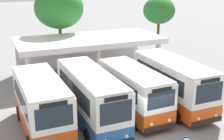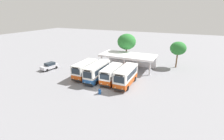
{
  "view_description": "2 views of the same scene",
  "coord_description": "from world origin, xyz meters",
  "px_view_note": "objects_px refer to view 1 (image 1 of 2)",
  "views": [
    {
      "loc": [
        -8.31,
        -13.26,
        9.06
      ],
      "look_at": [
        0.47,
        7.63,
        1.89
      ],
      "focal_mm": 49.95,
      "sensor_mm": 36.0,
      "label": 1
    },
    {
      "loc": [
        12.9,
        -23.42,
        12.95
      ],
      "look_at": [
        -0.15,
        5.1,
        1.93
      ],
      "focal_mm": 26.64,
      "sensor_mm": 36.0,
      "label": 2
    }
  ],
  "objects_px": {
    "waiting_chair_second_from_end": "(84,71)",
    "waiting_chair_fifth_seat": "(105,68)",
    "waiting_chair_end_by_column": "(76,72)",
    "waiting_chair_middle_seat": "(91,70)",
    "city_bus_second_in_row": "(91,95)",
    "waiting_chair_fourth_seat": "(98,69)",
    "city_bus_nearest_orange": "(41,103)",
    "city_bus_middle_cream": "(133,89)",
    "city_bus_fourth_amber": "(173,82)"
  },
  "relations": [
    {
      "from": "city_bus_middle_cream",
      "to": "waiting_chair_middle_seat",
      "type": "bearing_deg",
      "value": 89.87
    },
    {
      "from": "city_bus_nearest_orange",
      "to": "waiting_chair_fourth_seat",
      "type": "distance_m",
      "value": 11.06
    },
    {
      "from": "city_bus_nearest_orange",
      "to": "city_bus_middle_cream",
      "type": "distance_m",
      "value": 5.99
    },
    {
      "from": "city_bus_nearest_orange",
      "to": "city_bus_fourth_amber",
      "type": "distance_m",
      "value": 8.99
    },
    {
      "from": "city_bus_second_in_row",
      "to": "city_bus_fourth_amber",
      "type": "distance_m",
      "value": 5.99
    },
    {
      "from": "waiting_chair_second_from_end",
      "to": "city_bus_nearest_orange",
      "type": "bearing_deg",
      "value": -121.48
    },
    {
      "from": "city_bus_middle_cream",
      "to": "waiting_chair_second_from_end",
      "type": "bearing_deg",
      "value": 94.48
    },
    {
      "from": "city_bus_nearest_orange",
      "to": "city_bus_fourth_amber",
      "type": "xyz_separation_m",
      "value": [
        8.99,
        -0.03,
        0.05
      ]
    },
    {
      "from": "city_bus_second_in_row",
      "to": "waiting_chair_fourth_seat",
      "type": "height_order",
      "value": "city_bus_second_in_row"
    },
    {
      "from": "waiting_chair_end_by_column",
      "to": "city_bus_middle_cream",
      "type": "bearing_deg",
      "value": -80.87
    },
    {
      "from": "city_bus_second_in_row",
      "to": "city_bus_fourth_amber",
      "type": "bearing_deg",
      "value": 0.63
    },
    {
      "from": "waiting_chair_middle_seat",
      "to": "waiting_chair_fourth_seat",
      "type": "bearing_deg",
      "value": 8.92
    },
    {
      "from": "city_bus_fourth_amber",
      "to": "waiting_chair_fifth_seat",
      "type": "height_order",
      "value": "city_bus_fourth_amber"
    },
    {
      "from": "waiting_chair_end_by_column",
      "to": "city_bus_second_in_row",
      "type": "bearing_deg",
      "value": -100.61
    },
    {
      "from": "city_bus_nearest_orange",
      "to": "waiting_chair_second_from_end",
      "type": "distance_m",
      "value": 10.26
    },
    {
      "from": "city_bus_fourth_amber",
      "to": "waiting_chair_fifth_seat",
      "type": "relative_size",
      "value": 8.67
    },
    {
      "from": "waiting_chair_end_by_column",
      "to": "waiting_chair_second_from_end",
      "type": "xyz_separation_m",
      "value": [
        0.7,
        0.1,
        0.0
      ]
    },
    {
      "from": "city_bus_nearest_orange",
      "to": "city_bus_middle_cream",
      "type": "xyz_separation_m",
      "value": [
        5.99,
        0.06,
        -0.08
      ]
    },
    {
      "from": "waiting_chair_second_from_end",
      "to": "waiting_chair_fifth_seat",
      "type": "height_order",
      "value": "same"
    },
    {
      "from": "city_bus_middle_cream",
      "to": "waiting_chair_end_by_column",
      "type": "xyz_separation_m",
      "value": [
        -1.37,
        8.53,
        -1.19
      ]
    },
    {
      "from": "city_bus_second_in_row",
      "to": "city_bus_middle_cream",
      "type": "distance_m",
      "value": 3.0
    },
    {
      "from": "city_bus_middle_cream",
      "to": "waiting_chair_fourth_seat",
      "type": "xyz_separation_m",
      "value": [
        0.71,
        8.64,
        -1.19
      ]
    },
    {
      "from": "waiting_chair_second_from_end",
      "to": "waiting_chair_fifth_seat",
      "type": "relative_size",
      "value": 1.0
    },
    {
      "from": "city_bus_fourth_amber",
      "to": "waiting_chair_end_by_column",
      "type": "relative_size",
      "value": 8.67
    },
    {
      "from": "city_bus_nearest_orange",
      "to": "waiting_chair_fifth_seat",
      "type": "relative_size",
      "value": 7.81
    },
    {
      "from": "city_bus_middle_cream",
      "to": "city_bus_second_in_row",
      "type": "bearing_deg",
      "value": -177.08
    },
    {
      "from": "city_bus_second_in_row",
      "to": "waiting_chair_second_from_end",
      "type": "xyz_separation_m",
      "value": [
        2.32,
        8.78,
        -1.29
      ]
    },
    {
      "from": "waiting_chair_fourth_seat",
      "to": "waiting_chair_fifth_seat",
      "type": "bearing_deg",
      "value": -2.93
    },
    {
      "from": "waiting_chair_second_from_end",
      "to": "waiting_chair_middle_seat",
      "type": "distance_m",
      "value": 0.7
    },
    {
      "from": "city_bus_nearest_orange",
      "to": "waiting_chair_middle_seat",
      "type": "relative_size",
      "value": 7.81
    },
    {
      "from": "waiting_chair_second_from_end",
      "to": "waiting_chair_fifth_seat",
      "type": "bearing_deg",
      "value": -0.69
    },
    {
      "from": "city_bus_middle_cream",
      "to": "waiting_chair_end_by_column",
      "type": "relative_size",
      "value": 7.86
    },
    {
      "from": "waiting_chair_middle_seat",
      "to": "waiting_chair_fifth_seat",
      "type": "bearing_deg",
      "value": 3.03
    },
    {
      "from": "waiting_chair_second_from_end",
      "to": "waiting_chair_fifth_seat",
      "type": "xyz_separation_m",
      "value": [
        2.09,
        -0.03,
        0.0
      ]
    },
    {
      "from": "waiting_chair_second_from_end",
      "to": "waiting_chair_middle_seat",
      "type": "xyz_separation_m",
      "value": [
        0.7,
        -0.1,
        0.0
      ]
    },
    {
      "from": "city_bus_middle_cream",
      "to": "waiting_chair_end_by_column",
      "type": "bearing_deg",
      "value": 99.13
    },
    {
      "from": "city_bus_fourth_amber",
      "to": "waiting_chair_fifth_seat",
      "type": "distance_m",
      "value": 8.93
    },
    {
      "from": "city_bus_second_in_row",
      "to": "waiting_chair_fourth_seat",
      "type": "relative_size",
      "value": 9.02
    },
    {
      "from": "city_bus_fourth_amber",
      "to": "waiting_chair_second_from_end",
      "type": "height_order",
      "value": "city_bus_fourth_amber"
    },
    {
      "from": "city_bus_nearest_orange",
      "to": "city_bus_fourth_amber",
      "type": "height_order",
      "value": "city_bus_fourth_amber"
    },
    {
      "from": "waiting_chair_second_from_end",
      "to": "city_bus_fourth_amber",
      "type": "bearing_deg",
      "value": -67.15
    },
    {
      "from": "city_bus_second_in_row",
      "to": "waiting_chair_fifth_seat",
      "type": "bearing_deg",
      "value": 63.28
    },
    {
      "from": "city_bus_second_in_row",
      "to": "city_bus_fourth_amber",
      "type": "xyz_separation_m",
      "value": [
        5.99,
        0.07,
        0.02
      ]
    },
    {
      "from": "city_bus_nearest_orange",
      "to": "waiting_chair_end_by_column",
      "type": "relative_size",
      "value": 7.81
    },
    {
      "from": "waiting_chair_middle_seat",
      "to": "waiting_chair_fifth_seat",
      "type": "height_order",
      "value": "same"
    },
    {
      "from": "waiting_chair_end_by_column",
      "to": "city_bus_nearest_orange",
      "type": "bearing_deg",
      "value": -118.3
    },
    {
      "from": "waiting_chair_end_by_column",
      "to": "waiting_chair_middle_seat",
      "type": "distance_m",
      "value": 1.39
    },
    {
      "from": "city_bus_nearest_orange",
      "to": "city_bus_fourth_amber",
      "type": "relative_size",
      "value": 0.9
    },
    {
      "from": "city_bus_middle_cream",
      "to": "city_bus_nearest_orange",
      "type": "bearing_deg",
      "value": -179.43
    },
    {
      "from": "city_bus_nearest_orange",
      "to": "city_bus_second_in_row",
      "type": "distance_m",
      "value": 3.0
    }
  ]
}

